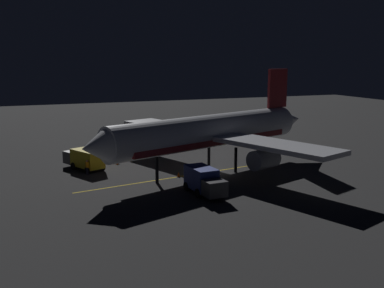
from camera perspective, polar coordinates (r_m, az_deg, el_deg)
name	(u,v)px	position (r m, az deg, el deg)	size (l,w,h in m)	color
ground_plane	(208,173)	(55.48, 1.92, -3.52)	(180.00, 180.00, 0.20)	#313132
apron_guide_stripe	(179,177)	(53.20, -1.65, -4.02)	(0.24, 24.64, 0.01)	gold
airliner	(211,133)	(54.91, 2.39, 1.41)	(32.09, 33.20, 11.88)	silver
baggage_truck	(85,159)	(57.75, -12.97, -1.82)	(6.42, 4.41, 2.49)	gold
catering_truck	(204,181)	(46.18, 1.45, -4.59)	(5.75, 2.55, 2.64)	navy
ground_crew_worker	(87,167)	(55.26, -12.67, -2.78)	(0.40, 0.40, 1.74)	black
traffic_cone_near_left	(117,162)	(60.01, -9.08, -2.23)	(0.50, 0.50, 0.55)	#EA590F
traffic_cone_near_right	(179,175)	(53.10, -1.64, -3.77)	(0.50, 0.50, 0.55)	#EA590F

